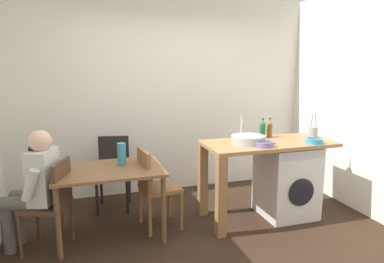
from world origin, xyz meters
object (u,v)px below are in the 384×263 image
object	(u,v)px
chair_opposite	(154,184)
colander	(314,141)
mixing_bowl	(264,144)
bottle_squat_brown	(270,128)
dining_table	(109,178)
seated_person	(35,184)
washing_machine	(287,180)
vase	(122,154)
utensil_crock	(313,132)
chair_person_seat	(53,200)
bottle_tall_green	(262,129)
chair_spare_by_wall	(114,168)

from	to	relation	value
chair_opposite	colander	distance (m)	1.87
mixing_bowl	bottle_squat_brown	bearing A→B (deg)	54.42
dining_table	seated_person	xyz separation A→B (m)	(-0.70, -0.07, 0.03)
dining_table	chair_opposite	distance (m)	0.50
dining_table	washing_machine	bearing A→B (deg)	-2.44
chair_opposite	vase	bearing A→B (deg)	-107.22
mixing_bowl	seated_person	bearing A→B (deg)	174.74
washing_machine	utensil_crock	bearing A→B (deg)	8.10
chair_person_seat	bottle_tall_green	distance (m)	2.46
seated_person	mixing_bowl	world-z (taller)	seated_person
colander	bottle_squat_brown	bearing A→B (deg)	124.43
utensil_crock	bottle_squat_brown	bearing A→B (deg)	159.66
chair_spare_by_wall	bottle_tall_green	distance (m)	1.91
utensil_crock	colander	bearing A→B (deg)	-123.70
chair_spare_by_wall	washing_machine	world-z (taller)	chair_spare_by_wall
seated_person	mixing_bowl	distance (m)	2.36
chair_spare_by_wall	bottle_tall_green	bearing A→B (deg)	170.87
chair_person_seat	dining_table	bearing A→B (deg)	-57.34
washing_machine	seated_person	bearing A→B (deg)	179.64
seated_person	chair_person_seat	bearing A→B (deg)	-90.00
washing_machine	vase	world-z (taller)	vase
bottle_squat_brown	colander	bearing A→B (deg)	-55.57
seated_person	vase	world-z (taller)	seated_person
dining_table	vase	world-z (taller)	vase
dining_table	bottle_tall_green	world-z (taller)	bottle_tall_green
chair_person_seat	washing_machine	bearing A→B (deg)	-69.36
bottle_tall_green	colander	world-z (taller)	bottle_tall_green
chair_spare_by_wall	colander	xyz separation A→B (m)	(2.14, -1.08, 0.44)
colander	vase	world-z (taller)	vase
chair_person_seat	seated_person	bearing A→B (deg)	90.00
chair_person_seat	utensil_crock	xyz separation A→B (m)	(2.98, 0.09, 0.48)
bottle_tall_green	utensil_crock	size ratio (longest dim) A/B	0.79
bottle_squat_brown	vase	xyz separation A→B (m)	(-1.80, -0.05, -0.17)
dining_table	seated_person	world-z (taller)	seated_person
bottle_tall_green	seated_person	bearing A→B (deg)	-175.50
dining_table	utensil_crock	distance (m)	2.46
colander	bottle_tall_green	bearing A→B (deg)	133.77
seated_person	chair_spare_by_wall	bearing A→B (deg)	-24.22
chair_spare_by_wall	seated_person	size ratio (longest dim) A/B	0.75
colander	seated_person	bearing A→B (deg)	175.45
washing_machine	mixing_bowl	xyz separation A→B (m)	(-0.43, -0.20, 0.52)
chair_spare_by_wall	washing_machine	distance (m)	2.14
chair_spare_by_wall	vase	bearing A→B (deg)	104.36
chair_spare_by_wall	bottle_squat_brown	bearing A→B (deg)	172.43
washing_machine	mixing_bowl	distance (m)	0.70
utensil_crock	vase	bearing A→B (deg)	176.60
bottle_squat_brown	mixing_bowl	size ratio (longest dim) A/B	1.19
chair_spare_by_wall	bottle_squat_brown	distance (m)	2.00
chair_spare_by_wall	chair_opposite	bearing A→B (deg)	127.63
chair_person_seat	chair_spare_by_wall	bearing A→B (deg)	-16.67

